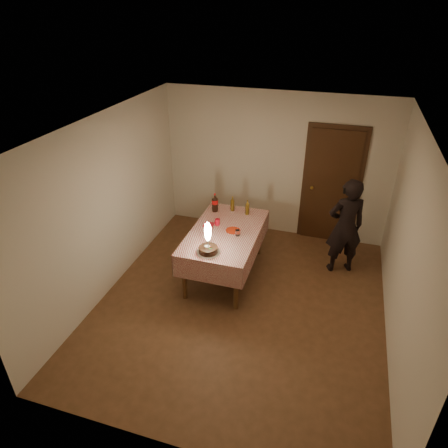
{
  "coord_description": "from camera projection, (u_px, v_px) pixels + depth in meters",
  "views": [
    {
      "loc": [
        1.09,
        -4.36,
        3.89
      ],
      "look_at": [
        -0.43,
        0.58,
        0.95
      ],
      "focal_mm": 32.0,
      "sensor_mm": 36.0,
      "label": 1
    }
  ],
  "objects": [
    {
      "name": "napkin_stack",
      "position": [
        209.0,
        225.0,
        6.21
      ],
      "size": [
        0.15,
        0.15,
        0.02
      ],
      "primitive_type": "cube",
      "color": "#A91322",
      "rests_on": "dining_table"
    },
    {
      "name": "room_shell",
      "position": [
        248.0,
        200.0,
        5.06
      ],
      "size": [
        4.04,
        4.54,
        2.62
      ],
      "color": "beige",
      "rests_on": "ground"
    },
    {
      "name": "ground",
      "position": [
        241.0,
        304.0,
        5.82
      ],
      "size": [
        4.0,
        4.5,
        0.01
      ],
      "primitive_type": "cube",
      "color": "brown",
      "rests_on": "ground"
    },
    {
      "name": "red_cup",
      "position": [
        217.0,
        222.0,
        6.2
      ],
      "size": [
        0.08,
        0.08,
        0.1
      ],
      "primitive_type": "cylinder",
      "color": "#B70C1E",
      "rests_on": "dining_table"
    },
    {
      "name": "photographer",
      "position": [
        345.0,
        227.0,
        6.18
      ],
      "size": [
        0.68,
        0.58,
        1.6
      ],
      "color": "black",
      "rests_on": "ground"
    },
    {
      "name": "red_plate",
      "position": [
        233.0,
        230.0,
        6.07
      ],
      "size": [
        0.22,
        0.22,
        0.01
      ],
      "primitive_type": "cylinder",
      "color": "red",
      "rests_on": "dining_table"
    },
    {
      "name": "dining_table",
      "position": [
        225.0,
        237.0,
        6.11
      ],
      "size": [
        1.02,
        1.72,
        0.8
      ],
      "color": "brown",
      "rests_on": "ground"
    },
    {
      "name": "birthday_cake",
      "position": [
        208.0,
        245.0,
        5.49
      ],
      "size": [
        0.33,
        0.33,
        0.48
      ],
      "color": "white",
      "rests_on": "dining_table"
    },
    {
      "name": "clear_cup",
      "position": [
        238.0,
        233.0,
        5.92
      ],
      "size": [
        0.07,
        0.07,
        0.09
      ],
      "primitive_type": "cylinder",
      "color": "white",
      "rests_on": "dining_table"
    },
    {
      "name": "amber_bottle_right",
      "position": [
        247.0,
        208.0,
        6.47
      ],
      "size": [
        0.06,
        0.06,
        0.25
      ],
      "color": "#51380D",
      "rests_on": "dining_table"
    },
    {
      "name": "amber_bottle_left",
      "position": [
        232.0,
        204.0,
        6.59
      ],
      "size": [
        0.06,
        0.06,
        0.25
      ],
      "color": "#51380D",
      "rests_on": "dining_table"
    },
    {
      "name": "cola_bottle",
      "position": [
        215.0,
        203.0,
        6.55
      ],
      "size": [
        0.1,
        0.1,
        0.32
      ],
      "color": "black",
      "rests_on": "dining_table"
    }
  ]
}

